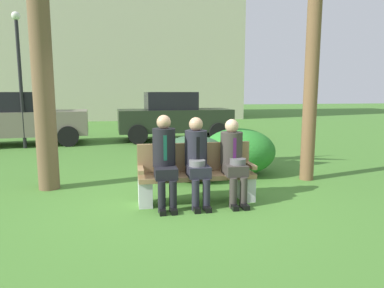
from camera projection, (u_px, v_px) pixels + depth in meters
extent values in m
plane|color=#457B2E|center=(179.00, 202.00, 5.36)|extent=(80.00, 80.00, 0.00)
cube|color=#99754C|center=(197.00, 176.00, 5.31)|extent=(1.78, 0.44, 0.07)
cube|color=#99754C|center=(194.00, 157.00, 5.46)|extent=(1.78, 0.06, 0.45)
cube|color=#99754C|center=(141.00, 170.00, 5.13)|extent=(0.08, 0.44, 0.06)
cube|color=#99754C|center=(250.00, 165.00, 5.44)|extent=(0.08, 0.44, 0.06)
cube|color=silver|center=(145.00, 193.00, 5.20)|extent=(0.20, 0.37, 0.38)
cube|color=silver|center=(246.00, 188.00, 5.49)|extent=(0.20, 0.37, 0.38)
cube|color=black|center=(166.00, 172.00, 5.04)|extent=(0.32, 0.38, 0.16)
cylinder|color=black|center=(162.00, 197.00, 4.88)|extent=(0.11, 0.11, 0.45)
cylinder|color=black|center=(173.00, 196.00, 4.91)|extent=(0.11, 0.11, 0.45)
cube|color=black|center=(162.00, 211.00, 4.85)|extent=(0.09, 0.22, 0.07)
cube|color=black|center=(174.00, 211.00, 4.88)|extent=(0.09, 0.22, 0.07)
cylinder|color=black|center=(164.00, 148.00, 5.17)|extent=(0.34, 0.34, 0.57)
cube|color=#144C3D|center=(165.00, 148.00, 5.01)|extent=(0.05, 0.01, 0.37)
sphere|color=tan|center=(164.00, 122.00, 5.11)|extent=(0.21, 0.21, 0.21)
cube|color=#23232D|center=(198.00, 171.00, 5.12)|extent=(0.32, 0.38, 0.16)
cylinder|color=#23232D|center=(196.00, 195.00, 4.97)|extent=(0.11, 0.11, 0.45)
cylinder|color=#23232D|center=(206.00, 194.00, 5.00)|extent=(0.11, 0.11, 0.45)
cube|color=black|center=(196.00, 209.00, 4.94)|extent=(0.09, 0.22, 0.07)
cube|color=black|center=(207.00, 208.00, 4.97)|extent=(0.09, 0.22, 0.07)
cylinder|color=#23232D|center=(196.00, 148.00, 5.26)|extent=(0.34, 0.34, 0.53)
cube|color=black|center=(198.00, 148.00, 5.10)|extent=(0.05, 0.01, 0.34)
sphere|color=tan|center=(196.00, 124.00, 5.21)|extent=(0.21, 0.21, 0.21)
cylinder|color=slate|center=(197.00, 163.00, 5.08)|extent=(0.24, 0.24, 0.09)
cube|color=#38332D|center=(235.00, 170.00, 5.23)|extent=(0.32, 0.38, 0.16)
cylinder|color=#38332D|center=(233.00, 193.00, 5.07)|extent=(0.11, 0.11, 0.45)
cylinder|color=#38332D|center=(244.00, 192.00, 5.10)|extent=(0.11, 0.11, 0.45)
cube|color=black|center=(234.00, 207.00, 5.04)|extent=(0.09, 0.22, 0.07)
cube|color=black|center=(245.00, 206.00, 5.07)|extent=(0.09, 0.22, 0.07)
cylinder|color=#38332D|center=(231.00, 148.00, 5.37)|extent=(0.34, 0.34, 0.50)
cube|color=#4C1951|center=(235.00, 148.00, 5.20)|extent=(0.05, 0.01, 0.32)
sphere|color=tan|center=(232.00, 126.00, 5.32)|extent=(0.21, 0.21, 0.21)
cylinder|color=#595959|center=(238.00, 162.00, 5.20)|extent=(0.24, 0.24, 0.09)
cylinder|color=brown|center=(43.00, 76.00, 5.84)|extent=(0.35, 0.35, 3.90)
cylinder|color=brown|center=(311.00, 76.00, 6.48)|extent=(0.26, 0.26, 3.97)
ellipsoid|color=#297D29|center=(238.00, 151.00, 7.15)|extent=(1.52, 1.39, 0.95)
ellipsoid|color=#2F5234|center=(193.00, 157.00, 6.73)|extent=(1.37, 1.25, 0.86)
ellipsoid|color=#25582A|center=(207.00, 161.00, 7.17)|extent=(0.85, 0.78, 0.53)
cube|color=slate|center=(24.00, 123.00, 11.06)|extent=(4.03, 1.91, 0.76)
cube|color=black|center=(17.00, 102.00, 10.92)|extent=(1.82, 1.51, 0.60)
cylinder|color=black|center=(71.00, 131.00, 12.23)|extent=(0.65, 0.20, 0.64)
cylinder|color=black|center=(68.00, 136.00, 10.75)|extent=(0.65, 0.20, 0.64)
cube|color=#232D1E|center=(175.00, 120.00, 12.23)|extent=(3.98, 1.76, 0.76)
cube|color=black|center=(170.00, 101.00, 12.09)|extent=(1.77, 1.45, 0.60)
cylinder|color=black|center=(206.00, 128.00, 13.35)|extent=(0.65, 0.17, 0.64)
cylinder|color=black|center=(218.00, 132.00, 11.85)|extent=(0.65, 0.17, 0.64)
cylinder|color=black|center=(134.00, 129.00, 12.72)|extent=(0.65, 0.17, 0.64)
cylinder|color=black|center=(138.00, 135.00, 11.22)|extent=(0.65, 0.17, 0.64)
cylinder|color=black|center=(21.00, 86.00, 10.23)|extent=(0.10, 0.10, 3.72)
sphere|color=white|center=(16.00, 16.00, 9.93)|extent=(0.24, 0.24, 0.24)
cube|color=#B4B493|center=(126.00, 23.00, 22.60)|extent=(14.07, 6.62, 12.20)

